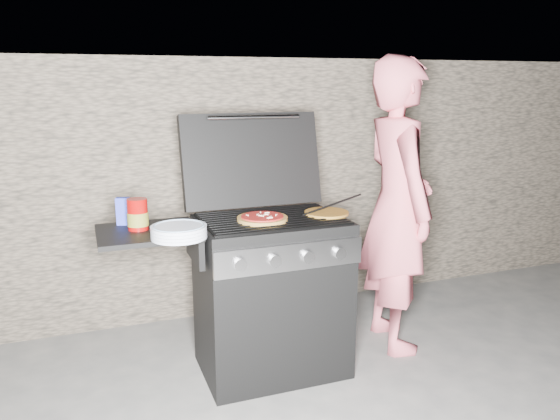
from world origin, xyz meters
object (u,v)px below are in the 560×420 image
object	(u,v)px
pizza_topped	(262,218)
person	(397,206)
sauce_jar	(138,214)
gas_grill	(229,301)

from	to	relation	value
pizza_topped	person	bearing A→B (deg)	6.73
sauce_jar	gas_grill	bearing A→B (deg)	-4.06
person	sauce_jar	bearing A→B (deg)	99.12
gas_grill	sauce_jar	world-z (taller)	sauce_jar
pizza_topped	gas_grill	bearing A→B (deg)	166.66
gas_grill	sauce_jar	xyz separation A→B (m)	(-0.46, 0.03, 0.53)
pizza_topped	sauce_jar	bearing A→B (deg)	173.26
gas_grill	person	xyz separation A→B (m)	(1.09, 0.06, 0.44)
gas_grill	pizza_topped	bearing A→B (deg)	-13.34
pizza_topped	sauce_jar	size ratio (longest dim) A/B	1.70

